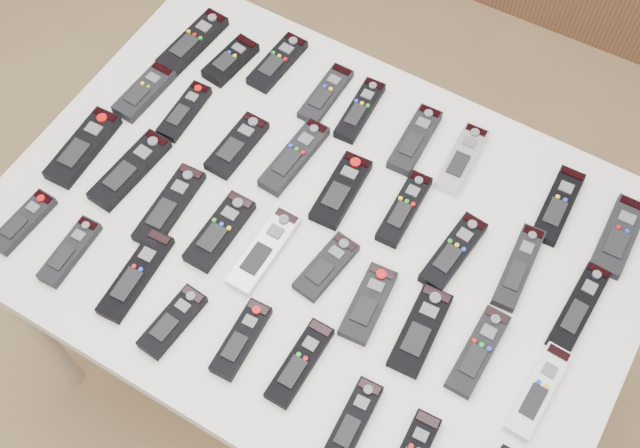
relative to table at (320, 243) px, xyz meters
The scene contains 37 objects.
ground 0.74m from the table, 38.07° to the right, with size 4.00×4.00×0.00m, color #946C4B.
table is the anchor object (origin of this frame).
remote_0 0.56m from the table, 151.76° to the left, with size 0.06×0.19×0.02m, color black.
remote_1 0.47m from the table, 145.87° to the left, with size 0.05×0.14×0.02m, color black.
remote_2 0.43m from the table, 133.42° to the left, with size 0.05×0.16×0.02m, color black.
remote_3 0.34m from the table, 118.47° to the left, with size 0.05×0.16×0.02m, color black.
remote_4 0.30m from the table, 103.97° to the left, with size 0.05×0.16×0.02m, color black.
remote_5 0.30m from the table, 76.94° to the left, with size 0.05×0.17×0.02m, color black.
remote_6 0.34m from the table, 59.08° to the left, with size 0.05×0.17×0.02m, color #B7B7BC.
remote_7 0.48m from the table, 36.47° to the left, with size 0.05×0.18×0.02m, color black.
remote_8 0.59m from the table, 28.57° to the left, with size 0.06×0.18×0.02m, color black.
remote_9 0.51m from the table, 169.43° to the left, with size 0.05×0.15×0.02m, color black.
remote_10 0.41m from the table, 166.44° to the left, with size 0.04×0.15×0.02m, color black.
remote_11 0.27m from the table, 162.42° to the left, with size 0.06×0.16×0.02m, color black.
remote_12 0.19m from the table, 138.56° to the left, with size 0.05×0.19×0.02m, color black.
remote_13 0.12m from the table, 93.79° to the left, with size 0.06×0.17×0.02m, color black.
remote_14 0.19m from the table, 43.96° to the left, with size 0.05×0.17×0.02m, color black.
remote_15 0.27m from the table, 17.99° to the left, with size 0.05×0.17×0.02m, color black.
remote_16 0.40m from the table, 17.35° to the left, with size 0.05×0.18×0.02m, color black.
remote_17 0.52m from the table, 10.96° to the left, with size 0.05×0.19×0.02m, color black.
remote_18 0.53m from the table, behind, with size 0.06×0.19×0.02m, color black.
remote_19 0.42m from the table, 168.19° to the right, with size 0.06×0.20×0.02m, color black.
remote_20 0.31m from the table, 158.20° to the right, with size 0.06×0.19×0.02m, color black.
remote_21 0.21m from the table, 145.91° to the right, with size 0.06×0.17×0.02m, color black.
remote_22 0.14m from the table, 123.16° to the right, with size 0.05×0.19×0.02m, color #B7B7BC.
remote_23 0.11m from the table, 51.61° to the right, with size 0.05×0.14×0.02m, color black.
remote_24 0.20m from the table, 30.78° to the right, with size 0.06×0.16×0.02m, color black.
remote_25 0.29m from the table, 19.24° to the right, with size 0.06×0.17×0.02m, color black.
remote_26 0.39m from the table, 11.52° to the right, with size 0.05×0.18×0.02m, color black.
remote_27 0.51m from the table, 10.21° to the right, with size 0.05×0.18×0.02m, color silver.
remote_28 0.59m from the table, 150.27° to the right, with size 0.04×0.15×0.02m, color black.
remote_29 0.49m from the table, 142.73° to the right, with size 0.04×0.15×0.02m, color black.
remote_30 0.37m from the table, 132.45° to the right, with size 0.05×0.19×0.02m, color black.
remote_31 0.34m from the table, 112.69° to the right, with size 0.05×0.14×0.02m, color black.
remote_32 0.28m from the table, 90.59° to the right, with size 0.05×0.15×0.02m, color black.
remote_33 0.29m from the table, 66.68° to the right, with size 0.05×0.17×0.02m, color black.
remote_34 0.40m from the table, 51.08° to the right, with size 0.05×0.16×0.02m, color black.
Camera 1 is at (0.27, -0.56, 2.16)m, focal length 45.00 mm.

